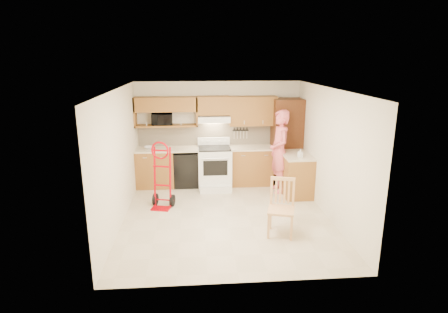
{
  "coord_description": "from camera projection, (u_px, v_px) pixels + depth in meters",
  "views": [
    {
      "loc": [
        -0.59,
        -6.8,
        3.07
      ],
      "look_at": [
        0.0,
        0.5,
        1.1
      ],
      "focal_mm": 29.9,
      "sensor_mm": 36.0,
      "label": 1
    }
  ],
  "objects": [
    {
      "name": "upper_cab_left",
      "position": [
        166.0,
        104.0,
        8.79
      ],
      "size": [
        1.5,
        0.33,
        0.34
      ],
      "primitive_type": "cube",
      "color": "brown",
      "rests_on": "wall_back"
    },
    {
      "name": "range",
      "position": [
        215.0,
        164.0,
        8.9
      ],
      "size": [
        0.78,
        1.03,
        1.16
      ],
      "primitive_type": null,
      "color": "white",
      "rests_on": "ground"
    },
    {
      "name": "wall_left",
      "position": [
        118.0,
        158.0,
        6.91
      ],
      "size": [
        0.02,
        4.5,
        2.5
      ],
      "primitive_type": "cube",
      "color": "beige",
      "rests_on": "ground"
    },
    {
      "name": "countertop_right",
      "position": [
        253.0,
        148.0,
        9.09
      ],
      "size": [
        1.14,
        0.63,
        0.04
      ],
      "primitive_type": "cube",
      "color": "beige",
      "rests_on": "lower_cab_right"
    },
    {
      "name": "person",
      "position": [
        279.0,
        152.0,
        8.55
      ],
      "size": [
        0.51,
        0.73,
        1.92
      ],
      "primitive_type": "imported",
      "rotation": [
        0.0,
        0.0,
        -1.5
      ],
      "color": "#E66169",
      "rests_on": "ground"
    },
    {
      "name": "range_hood",
      "position": [
        214.0,
        119.0,
        8.9
      ],
      "size": [
        0.76,
        0.46,
        0.14
      ],
      "primitive_type": "cube",
      "color": "white",
      "rests_on": "wall_back"
    },
    {
      "name": "dishwasher",
      "position": [
        187.0,
        169.0,
        9.09
      ],
      "size": [
        0.6,
        0.6,
        0.85
      ],
      "primitive_type": "cube",
      "color": "black",
      "rests_on": "ground"
    },
    {
      "name": "lower_cab_left",
      "position": [
        155.0,
        168.0,
        9.03
      ],
      "size": [
        0.9,
        0.6,
        0.9
      ],
      "primitive_type": "cube",
      "color": "brown",
      "rests_on": "ground"
    },
    {
      "name": "countertop_return",
      "position": [
        297.0,
        155.0,
        8.39
      ],
      "size": [
        0.63,
        1.0,
        0.04
      ],
      "primitive_type": "cube",
      "color": "beige",
      "rests_on": "cab_return_right"
    },
    {
      "name": "hand_truck",
      "position": [
        161.0,
        178.0,
        7.68
      ],
      "size": [
        0.6,
        0.57,
        1.27
      ],
      "primitive_type": null,
      "rotation": [
        0.0,
        0.0,
        -0.24
      ],
      "color": "#B6000B",
      "rests_on": "ground"
    },
    {
      "name": "soap_bottle",
      "position": [
        300.0,
        153.0,
        8.11
      ],
      "size": [
        0.1,
        0.1,
        0.19
      ],
      "primitive_type": "imported",
      "rotation": [
        0.0,
        0.0,
        0.18
      ],
      "color": "white",
      "rests_on": "countertop_return"
    },
    {
      "name": "microwave",
      "position": [
        162.0,
        119.0,
        8.87
      ],
      "size": [
        0.51,
        0.36,
        0.27
      ],
      "primitive_type": "imported",
      "rotation": [
        0.0,
        0.0,
        0.05
      ],
      "color": "black",
      "rests_on": "upper_shelf_mw"
    },
    {
      "name": "upper_cab_center",
      "position": [
        214.0,
        105.0,
        8.88
      ],
      "size": [
        0.76,
        0.33,
        0.44
      ],
      "primitive_type": "cube",
      "color": "brown",
      "rests_on": "wall_back"
    },
    {
      "name": "countertop_left",
      "position": [
        167.0,
        149.0,
        8.93
      ],
      "size": [
        1.5,
        0.63,
        0.04
      ],
      "primitive_type": "cube",
      "color": "beige",
      "rests_on": "lower_cab_left"
    },
    {
      "name": "floor",
      "position": [
        226.0,
        217.0,
        7.39
      ],
      "size": [
        4.0,
        4.5,
        0.02
      ],
      "primitive_type": "cube",
      "color": "beige",
      "rests_on": "ground"
    },
    {
      "name": "backsplash",
      "position": [
        218.0,
        135.0,
        9.23
      ],
      "size": [
        3.92,
        0.03,
        0.55
      ],
      "primitive_type": "cube",
      "color": "beige",
      "rests_on": "wall_back"
    },
    {
      "name": "pantry_tall",
      "position": [
        286.0,
        142.0,
        9.12
      ],
      "size": [
        0.7,
        0.6,
        2.1
      ],
      "primitive_type": "cube",
      "color": "#52280E",
      "rests_on": "ground"
    },
    {
      "name": "cab_return_right",
      "position": [
        296.0,
        175.0,
        8.51
      ],
      "size": [
        0.6,
        1.0,
        0.9
      ],
      "primitive_type": "cube",
      "color": "brown",
      "rests_on": "ground"
    },
    {
      "name": "bowl",
      "position": [
        149.0,
        148.0,
        8.88
      ],
      "size": [
        0.23,
        0.23,
        0.06
      ],
      "primitive_type": "imported",
      "rotation": [
        0.0,
        0.0,
        -0.01
      ],
      "color": "white",
      "rests_on": "countertop_left"
    },
    {
      "name": "lower_cab_right",
      "position": [
        253.0,
        166.0,
        9.22
      ],
      "size": [
        1.14,
        0.6,
        0.9
      ],
      "primitive_type": "cube",
      "color": "brown",
      "rests_on": "ground"
    },
    {
      "name": "upper_shelf_mw",
      "position": [
        167.0,
        126.0,
        8.92
      ],
      "size": [
        1.5,
        0.33,
        0.04
      ],
      "primitive_type": "cube",
      "color": "brown",
      "rests_on": "wall_back"
    },
    {
      "name": "wall_right",
      "position": [
        329.0,
        154.0,
        7.22
      ],
      "size": [
        0.02,
        4.5,
        2.5
      ],
      "primitive_type": "cube",
      "color": "beige",
      "rests_on": "ground"
    },
    {
      "name": "ceiling",
      "position": [
        226.0,
        88.0,
        6.74
      ],
      "size": [
        4.0,
        4.5,
        0.02
      ],
      "primitive_type": "cube",
      "color": "white",
      "rests_on": "ground"
    },
    {
      "name": "wall_back",
      "position": [
        218.0,
        132.0,
        9.24
      ],
      "size": [
        4.0,
        0.02,
        2.5
      ],
      "primitive_type": "cube",
      "color": "beige",
      "rests_on": "ground"
    },
    {
      "name": "upper_cab_right",
      "position": [
        253.0,
        111.0,
        8.99
      ],
      "size": [
        1.14,
        0.33,
        0.7
      ],
      "primitive_type": "cube",
      "color": "brown",
      "rests_on": "wall_back"
    },
    {
      "name": "knife_strip",
      "position": [
        241.0,
        133.0,
        9.23
      ],
      "size": [
        0.4,
        0.05,
        0.29
      ],
      "primitive_type": null,
      "color": "black",
      "rests_on": "backsplash"
    },
    {
      "name": "dining_chair",
      "position": [
        281.0,
        208.0,
        6.52
      ],
      "size": [
        0.57,
        0.6,
        1.01
      ],
      "primitive_type": null,
      "rotation": [
        0.0,
        0.0,
        -0.29
      ],
      "color": "tan",
      "rests_on": "ground"
    },
    {
      "name": "wall_front",
      "position": [
        241.0,
        200.0,
        4.89
      ],
      "size": [
        4.0,
        0.02,
        2.5
      ],
      "primitive_type": "cube",
      "color": "beige",
      "rests_on": "ground"
    }
  ]
}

